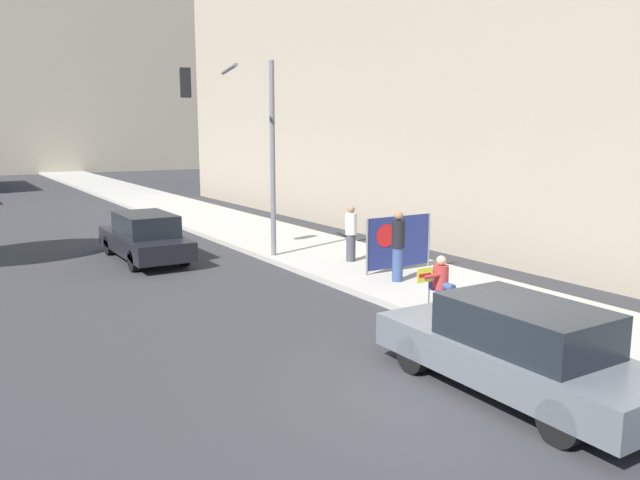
{
  "coord_description": "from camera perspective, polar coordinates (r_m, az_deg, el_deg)",
  "views": [
    {
      "loc": [
        -6.39,
        -6.62,
        4.02
      ],
      "look_at": [
        1.21,
        5.62,
        1.51
      ],
      "focal_mm": 35.0,
      "sensor_mm": 36.0,
      "label": 1
    }
  ],
  "objects": [
    {
      "name": "ground_plane",
      "position": [
        10.04,
        11.48,
        -13.95
      ],
      "size": [
        160.0,
        160.0,
        0.0
      ],
      "primitive_type": "plane",
      "color": "#303033"
    },
    {
      "name": "sidewalk_curb",
      "position": [
        24.43,
        -5.46,
        0.55
      ],
      "size": [
        4.1,
        90.0,
        0.16
      ],
      "primitive_type": "cube",
      "color": "#A8A399",
      "rests_on": "ground_plane"
    },
    {
      "name": "seated_protester",
      "position": [
        13.81,
        11.14,
        -3.76
      ],
      "size": [
        0.94,
        0.77,
        1.21
      ],
      "rotation": [
        0.0,
        0.0,
        0.18
      ],
      "color": "#474C56",
      "rests_on": "sidewalk_curb"
    },
    {
      "name": "jogger_on_sidewalk",
      "position": [
        16.29,
        7.14,
        -0.49
      ],
      "size": [
        0.34,
        0.34,
        1.85
      ],
      "rotation": [
        0.0,
        0.0,
        3.54
      ],
      "color": "#334775",
      "rests_on": "sidewalk_curb"
    },
    {
      "name": "pedestrian_behind",
      "position": [
        18.73,
        2.86,
        0.62
      ],
      "size": [
        0.34,
        0.34,
        1.68
      ],
      "rotation": [
        0.0,
        0.0,
        3.09
      ],
      "color": "#424247",
      "rests_on": "sidewalk_curb"
    },
    {
      "name": "protest_banner",
      "position": [
        17.55,
        7.19,
        -0.16
      ],
      "size": [
        2.26,
        0.06,
        1.55
      ],
      "color": "slate",
      "rests_on": "sidewalk_curb"
    },
    {
      "name": "traffic_light_pole",
      "position": [
        19.26,
        -7.16,
        10.23
      ],
      "size": [
        2.74,
        2.51,
        5.98
      ],
      "color": "slate",
      "rests_on": "sidewalk_curb"
    },
    {
      "name": "parked_car_curbside",
      "position": [
        10.14,
        17.55,
        -9.47
      ],
      "size": [
        1.73,
        4.72,
        1.49
      ],
      "color": "#565B60",
      "rests_on": "ground_plane"
    },
    {
      "name": "car_on_road_nearest",
      "position": [
        20.37,
        -15.71,
        0.26
      ],
      "size": [
        1.73,
        4.76,
        1.51
      ],
      "color": "black",
      "rests_on": "ground_plane"
    }
  ]
}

